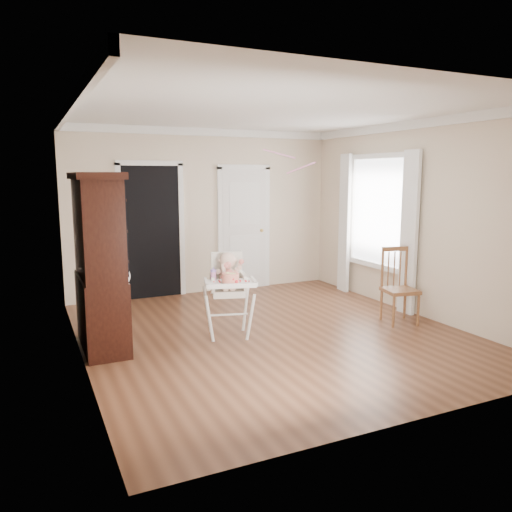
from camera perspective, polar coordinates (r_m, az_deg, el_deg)
name	(u,v)px	position (r m, az deg, el deg)	size (l,w,h in m)	color
floor	(272,333)	(6.32, 1.86, -8.78)	(5.00, 5.00, 0.00)	#502D1B
ceiling	(273,110)	(6.06, 2.00, 16.31)	(5.00, 5.00, 0.00)	white
wall_back	(205,212)	(8.34, -5.88, 5.03)	(4.50, 4.50, 0.00)	beige
wall_left	(76,235)	(5.42, -19.86, 2.28)	(5.00, 5.00, 0.00)	beige
wall_right	(416,219)	(7.33, 17.86, 4.07)	(5.00, 5.00, 0.00)	beige
crown_molding	(273,116)	(6.05, 2.00, 15.74)	(4.50, 5.00, 0.12)	white
doorway	(152,229)	(8.10, -11.85, 3.05)	(1.06, 0.05, 2.22)	black
closet_door	(244,230)	(8.60, -1.37, 3.03)	(0.96, 0.09, 2.13)	white
window_right	(376,219)	(7.90, 13.52, 4.13)	(0.13, 1.84, 2.30)	white
high_chair	(228,285)	(6.04, -3.20, -3.30)	(0.76, 0.87, 1.04)	white
baby	(228,272)	(6.04, -3.22, -1.83)	(0.29, 0.27, 0.47)	beige
cake	(231,278)	(5.74, -2.93, -2.55)	(0.25, 0.25, 0.12)	silver
sippy_cup	(213,275)	(5.90, -4.89, -2.12)	(0.07, 0.07, 0.17)	pink
china_cabinet	(100,262)	(5.85, -17.41, -0.65)	(0.52, 1.18, 1.98)	black
dining_chair	(399,288)	(6.92, 16.03, -3.53)	(0.49, 0.49, 1.00)	brown
streamer	(279,154)	(7.29, 2.65, 11.60)	(0.03, 0.50, 0.02)	pink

